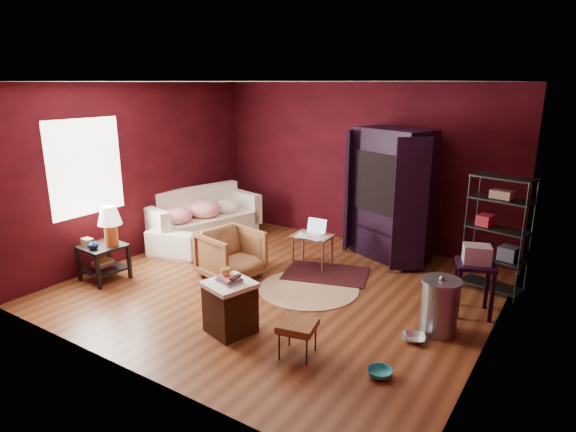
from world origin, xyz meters
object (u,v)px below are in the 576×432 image
object	(u,v)px
hamper	(230,306)
tv_armoire	(390,192)
wire_shelving	(498,230)
side_table	(106,236)
laptop_desk	(313,238)
sofa	(201,218)
armchair	(231,252)

from	to	relation	value
hamper	tv_armoire	xyz separation A→B (m)	(0.58, 3.32, 0.78)
hamper	tv_armoire	size ratio (longest dim) A/B	0.33
tv_armoire	wire_shelving	world-z (taller)	tv_armoire
side_table	laptop_desk	size ratio (longest dim) A/B	1.50
side_table	laptop_desk	xyz separation A→B (m)	(2.21, 2.09, -0.21)
side_table	sofa	bearing A→B (deg)	93.11
hamper	sofa	bearing A→B (deg)	138.37
sofa	wire_shelving	world-z (taller)	wire_shelving
laptop_desk	tv_armoire	distance (m)	1.46
laptop_desk	wire_shelving	bearing A→B (deg)	8.57
armchair	hamper	size ratio (longest dim) A/B	1.13
side_table	hamper	size ratio (longest dim) A/B	1.57
sofa	side_table	xyz separation A→B (m)	(0.11, -2.06, 0.23)
hamper	wire_shelving	distance (m)	3.70
laptop_desk	tv_armoire	size ratio (longest dim) A/B	0.35
side_table	tv_armoire	size ratio (longest dim) A/B	0.52
side_table	wire_shelving	world-z (taller)	wire_shelving
sofa	wire_shelving	xyz separation A→B (m)	(4.88, 0.54, 0.45)
hamper	side_table	bearing A→B (deg)	174.80
side_table	laptop_desk	world-z (taller)	side_table
laptop_desk	sofa	bearing A→B (deg)	178.04
sofa	armchair	distance (m)	1.88
armchair	tv_armoire	size ratio (longest dim) A/B	0.38
sofa	side_table	bearing A→B (deg)	169.55
tv_armoire	wire_shelving	bearing A→B (deg)	6.40
side_table	tv_armoire	distance (m)	4.36
side_table	wire_shelving	size ratio (longest dim) A/B	0.68
armchair	side_table	size ratio (longest dim) A/B	0.72
sofa	hamper	xyz separation A→B (m)	(2.57, -2.29, -0.11)
tv_armoire	wire_shelving	xyz separation A→B (m)	(1.73, -0.49, -0.21)
sofa	wire_shelving	size ratio (longest dim) A/B	1.37
side_table	wire_shelving	distance (m)	5.44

